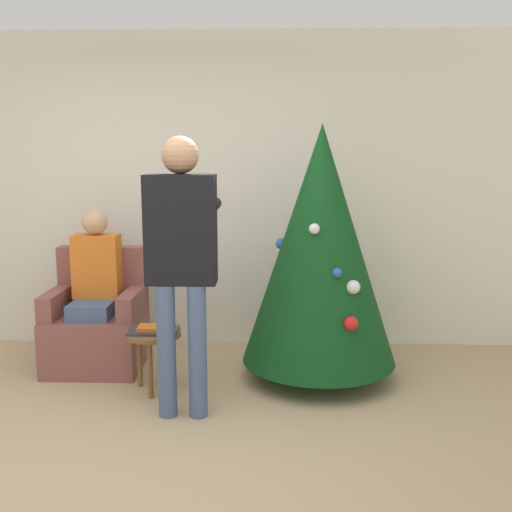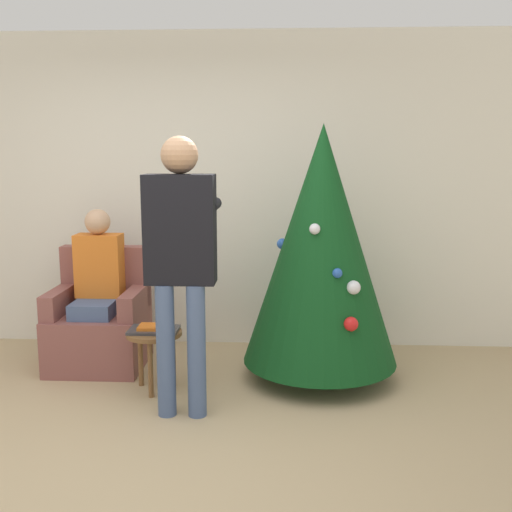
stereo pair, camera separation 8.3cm
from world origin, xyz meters
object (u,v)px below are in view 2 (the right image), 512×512
(christmas_tree, at_px, (321,246))
(person_seated, at_px, (97,282))
(person_standing, at_px, (181,249))
(armchair, at_px, (100,325))
(side_stool, at_px, (154,341))

(christmas_tree, height_order, person_seated, christmas_tree)
(christmas_tree, relative_size, person_standing, 1.06)
(armchair, height_order, person_standing, person_standing)
(armchair, relative_size, person_standing, 0.52)
(armchair, xyz_separation_m, person_standing, (0.82, -0.85, 0.76))
(person_seated, xyz_separation_m, person_standing, (0.82, -0.83, 0.40))
(christmas_tree, height_order, person_standing, christmas_tree)
(armchair, bearing_deg, christmas_tree, -6.50)
(person_seated, bearing_deg, christmas_tree, -5.71)
(person_seated, height_order, person_standing, person_standing)
(christmas_tree, relative_size, armchair, 2.03)
(christmas_tree, xyz_separation_m, person_standing, (-0.93, -0.65, 0.07))
(armchair, relative_size, person_seated, 0.75)
(christmas_tree, relative_size, side_stool, 4.34)
(christmas_tree, distance_m, person_standing, 1.14)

